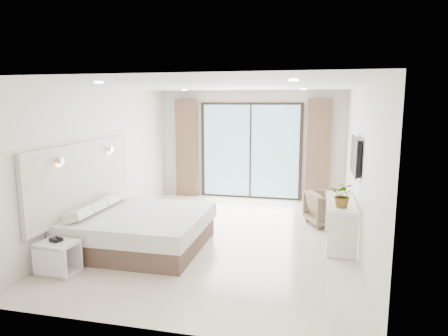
{
  "coord_description": "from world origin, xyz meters",
  "views": [
    {
      "loc": [
        1.59,
        -6.78,
        2.43
      ],
      "look_at": [
        -0.07,
        0.4,
        1.2
      ],
      "focal_mm": 32.0,
      "sensor_mm": 36.0,
      "label": 1
    }
  ],
  "objects_px": {
    "console_desk": "(340,213)",
    "armchair": "(327,207)",
    "bed": "(140,229)",
    "nightstand": "(58,258)"
  },
  "relations": [
    {
      "from": "console_desk",
      "to": "armchair",
      "type": "bearing_deg",
      "value": 99.8
    },
    {
      "from": "bed",
      "to": "armchair",
      "type": "distance_m",
      "value": 3.68
    },
    {
      "from": "nightstand",
      "to": "armchair",
      "type": "height_order",
      "value": "armchair"
    },
    {
      "from": "bed",
      "to": "armchair",
      "type": "height_order",
      "value": "same"
    },
    {
      "from": "bed",
      "to": "nightstand",
      "type": "bearing_deg",
      "value": -118.44
    },
    {
      "from": "nightstand",
      "to": "armchair",
      "type": "bearing_deg",
      "value": 45.27
    },
    {
      "from": "console_desk",
      "to": "armchair",
      "type": "xyz_separation_m",
      "value": [
        -0.19,
        1.1,
        -0.19
      ]
    },
    {
      "from": "console_desk",
      "to": "armchair",
      "type": "distance_m",
      "value": 1.13
    },
    {
      "from": "nightstand",
      "to": "console_desk",
      "type": "xyz_separation_m",
      "value": [
        3.97,
        2.14,
        0.32
      ]
    },
    {
      "from": "console_desk",
      "to": "bed",
      "type": "bearing_deg",
      "value": -164.82
    }
  ]
}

